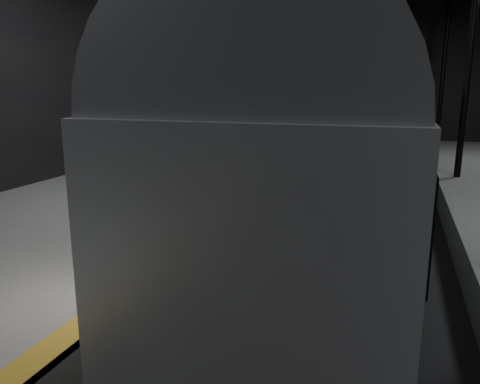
% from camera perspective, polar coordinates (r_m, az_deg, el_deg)
% --- Properties ---
extents(ground, '(44.00, 44.00, 0.00)m').
position_cam_1_polar(ground, '(13.93, 12.18, -7.25)').
color(ground, black).
rests_on(ground, ground).
extents(platform_left, '(9.00, 43.80, 1.00)m').
position_cam_1_polar(platform_left, '(16.29, -14.94, -2.61)').
color(platform_left, '#575855').
rests_on(platform_left, ground).
extents(tactile_strip, '(0.50, 43.80, 0.01)m').
position_cam_1_polar(tactile_strip, '(14.30, -0.67, -2.20)').
color(tactile_strip, '#8C6219').
rests_on(tactile_strip, platform_left).
extents(track, '(2.40, 43.00, 0.24)m').
position_cam_1_polar(track, '(13.91, 12.19, -6.99)').
color(track, '#3F3328').
rests_on(track, ground).
extents(train, '(3.27, 21.89, 5.85)m').
position_cam_1_polar(train, '(14.59, 13.43, 6.78)').
color(train, '#ADB0B6').
rests_on(train, ground).
extents(woman, '(0.75, 0.63, 1.75)m').
position_cam_1_polar(woman, '(11.16, -9.33, -2.09)').
color(woman, tan).
rests_on(woman, platform_left).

